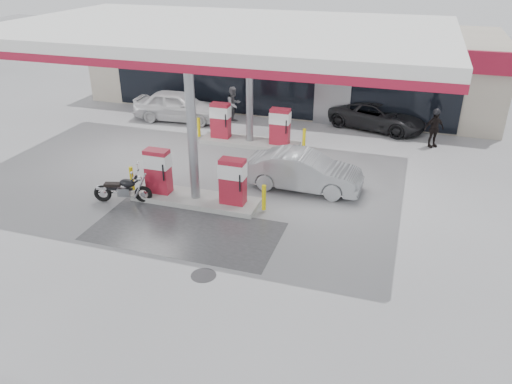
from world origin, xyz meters
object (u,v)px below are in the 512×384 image
attendant (234,105)px  parked_car_right (378,116)px  biker_walking (434,129)px  pump_island_far (250,129)px  hatchback_silver (304,171)px  parked_car_left (204,90)px  sedan_white (178,106)px  parked_motorcycle (124,190)px  pump_island_near (195,183)px

attendant → parked_car_right: (7.07, 1.20, -0.26)m
biker_walking → pump_island_far: bearing=161.5°
hatchback_silver → parked_car_left: hatchback_silver is taller
pump_island_far → sedan_white: pump_island_far is taller
parked_car_left → attendant: bearing=-134.9°
parked_motorcycle → biker_walking: size_ratio=1.22×
parked_motorcycle → parked_car_right: parked_car_right is taller
pump_island_far → sedan_white: bearing=154.5°
sedan_white → biker_walking: (12.49, 0.00, 0.06)m
pump_island_far → sedan_white: 5.12m
parked_motorcycle → sedan_white: sedan_white is taller
parked_motorcycle → parked_car_right: size_ratio=0.43×
hatchback_silver → parked_car_right: 8.03m
parked_motorcycle → attendant: (0.58, 9.58, 0.44)m
pump_island_near → hatchback_silver: (3.36, 2.20, -0.01)m
attendant → biker_walking: bearing=-69.0°
parked_motorcycle → parked_car_right: 13.22m
parked_car_left → parked_car_right: 10.27m
sedan_white → parked_car_right: size_ratio=0.97×
pump_island_far → attendant: bearing=122.7°
pump_island_near → parked_car_right: pump_island_near is taller
sedan_white → parked_car_right: bearing=-83.8°
attendant → biker_walking: attendant is taller
pump_island_near → parked_car_left: pump_island_near is taller
pump_island_far → parked_motorcycle: pump_island_far is taller
sedan_white → hatchback_silver: size_ratio=1.06×
sedan_white → attendant: size_ratio=2.48×
sedan_white → pump_island_near: bearing=-154.7°
parked_car_left → hatchback_silver: bearing=-138.3°
pump_island_near → hatchback_silver: size_ratio=1.21×
hatchback_silver → pump_island_far: bearing=42.7°
pump_island_near → pump_island_far: (0.00, 6.00, 0.00)m
pump_island_far → attendant: attendant is taller
parked_motorcycle → sedan_white: (-2.24, 8.98, 0.30)m
pump_island_near → attendant: (-1.80, 8.80, 0.20)m
sedan_white → parked_car_right: (9.89, 1.80, -0.12)m
pump_island_near → biker_walking: 11.37m
parked_motorcycle → parked_car_left: (-2.43, 12.78, 0.18)m
pump_island_near → parked_car_right: bearing=62.2°
pump_island_far → hatchback_silver: bearing=-48.6°
parked_motorcycle → hatchback_silver: (5.73, 2.98, 0.23)m
pump_island_near → biker_walking: size_ratio=3.10×
attendant → parked_car_left: 4.40m
parked_motorcycle → biker_walking: (10.25, 8.98, 0.36)m
pump_island_near → parked_motorcycle: pump_island_near is taller
pump_island_near → attendant: 8.98m
pump_island_near → pump_island_far: 6.00m
pump_island_near → parked_motorcycle: size_ratio=2.55×
pump_island_far → biker_walking: pump_island_far is taller
parked_motorcycle → parked_car_left: size_ratio=0.45×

